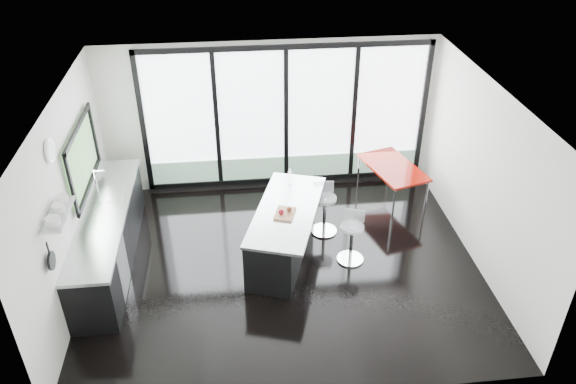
{
  "coord_description": "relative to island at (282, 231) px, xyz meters",
  "views": [
    {
      "loc": [
        -0.68,
        -6.8,
        5.65
      ],
      "look_at": [
        0.1,
        0.3,
        1.15
      ],
      "focal_mm": 35.0,
      "sensor_mm": 36.0,
      "label": 1
    }
  ],
  "objects": [
    {
      "name": "wall_front",
      "position": [
        -0.01,
        -2.79,
        0.96
      ],
      "size": [
        6.0,
        0.0,
        2.8
      ],
      "primitive_type": "cube",
      "color": "silver",
      "rests_on": "ground"
    },
    {
      "name": "bar_stool_near",
      "position": [
        1.05,
        -0.29,
        -0.11
      ],
      "size": [
        0.54,
        0.54,
        0.67
      ],
      "primitive_type": "cylinder",
      "rotation": [
        0.0,
        0.0,
        -0.35
      ],
      "color": "silver",
      "rests_on": "floor"
    },
    {
      "name": "red_table",
      "position": [
        2.12,
        1.34,
        -0.08
      ],
      "size": [
        1.11,
        1.5,
        0.72
      ],
      "primitive_type": "cube",
      "rotation": [
        0.0,
        0.0,
        0.29
      ],
      "color": "maroon",
      "rests_on": "floor"
    },
    {
      "name": "floor",
      "position": [
        -0.01,
        -0.29,
        -0.44
      ],
      "size": [
        6.0,
        5.0,
        0.0
      ],
      "primitive_type": "cube",
      "color": "black",
      "rests_on": "ground"
    },
    {
      "name": "bar_stool_far",
      "position": [
        0.76,
        0.51,
        -0.09
      ],
      "size": [
        0.45,
        0.45,
        0.69
      ],
      "primitive_type": "cylinder",
      "rotation": [
        0.0,
        0.0,
        0.03
      ],
      "color": "silver",
      "rests_on": "floor"
    },
    {
      "name": "wall_back",
      "position": [
        0.26,
        2.18,
        0.83
      ],
      "size": [
        6.0,
        0.09,
        2.8
      ],
      "color": "silver",
      "rests_on": "ground"
    },
    {
      "name": "wall_left",
      "position": [
        -2.99,
        -0.02,
        1.12
      ],
      "size": [
        0.26,
        5.0,
        2.8
      ],
      "color": "silver",
      "rests_on": "ground"
    },
    {
      "name": "counter_cabinets",
      "position": [
        -2.68,
        0.11,
        0.03
      ],
      "size": [
        0.69,
        3.24,
        1.36
      ],
      "color": "black",
      "rests_on": "floor"
    },
    {
      "name": "wall_right",
      "position": [
        2.99,
        -0.29,
        0.96
      ],
      "size": [
        0.0,
        5.0,
        2.8
      ],
      "primitive_type": "cube",
      "color": "silver",
      "rests_on": "ground"
    },
    {
      "name": "ceiling",
      "position": [
        -0.01,
        -0.29,
        2.36
      ],
      "size": [
        6.0,
        5.0,
        0.0
      ],
      "primitive_type": "cube",
      "color": "white",
      "rests_on": "wall_back"
    },
    {
      "name": "island",
      "position": [
        0.0,
        0.0,
        0.0
      ],
      "size": [
        1.49,
        2.28,
        1.12
      ],
      "color": "black",
      "rests_on": "floor"
    }
  ]
}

